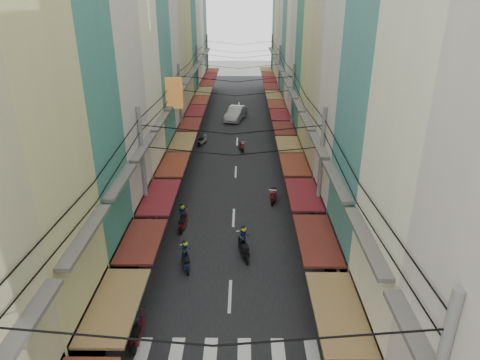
# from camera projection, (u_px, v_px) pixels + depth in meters

# --- Properties ---
(ground) EXTENTS (160.00, 160.00, 0.00)m
(ground) POSITION_uv_depth(u_px,v_px,m) (231.00, 272.00, 22.71)
(ground) COLOR slate
(ground) RESTS_ON ground
(road) EXTENTS (10.00, 80.00, 0.02)m
(road) POSITION_uv_depth(u_px,v_px,m) (237.00, 148.00, 41.06)
(road) COLOR black
(road) RESTS_ON ground
(sidewalk_left) EXTENTS (3.00, 80.00, 0.06)m
(sidewalk_left) POSITION_uv_depth(u_px,v_px,m) (169.00, 148.00, 41.10)
(sidewalk_left) COLOR gray
(sidewalk_left) RESTS_ON ground
(sidewalk_right) EXTENTS (3.00, 80.00, 0.06)m
(sidewalk_right) POSITION_uv_depth(u_px,v_px,m) (305.00, 148.00, 41.00)
(sidewalk_right) COLOR gray
(sidewalk_right) RESTS_ON ground
(crosswalk) EXTENTS (7.55, 2.40, 0.01)m
(crosswalk) POSITION_uv_depth(u_px,v_px,m) (227.00, 360.00, 17.19)
(crosswalk) COLOR silver
(crosswalk) RESTS_ON ground
(building_row_left) EXTENTS (7.80, 67.67, 23.70)m
(building_row_left) POSITION_uv_depth(u_px,v_px,m) (137.00, 46.00, 34.08)
(building_row_left) COLOR beige
(building_row_left) RESTS_ON ground
(building_row_right) EXTENTS (7.80, 68.98, 22.59)m
(building_row_right) POSITION_uv_depth(u_px,v_px,m) (335.00, 51.00, 33.99)
(building_row_right) COLOR #387B6C
(building_row_right) RESTS_ON ground
(utility_poles) EXTENTS (10.20, 66.13, 8.20)m
(utility_poles) POSITION_uv_depth(u_px,v_px,m) (236.00, 90.00, 33.86)
(utility_poles) COLOR slate
(utility_poles) RESTS_ON ground
(white_car) EXTENTS (5.95, 3.51, 1.97)m
(white_car) POSITION_uv_depth(u_px,v_px,m) (236.00, 120.00, 50.41)
(white_car) COLOR silver
(white_car) RESTS_ON ground
(bicycle) EXTENTS (1.79, 0.85, 1.19)m
(bicycle) POSITION_uv_depth(u_px,v_px,m) (340.00, 260.00, 23.73)
(bicycle) COLOR black
(bicycle) RESTS_ON ground
(moving_scooters) EXTENTS (7.02, 27.75, 1.98)m
(moving_scooters) POSITION_uv_depth(u_px,v_px,m) (209.00, 227.00, 26.03)
(moving_scooters) COLOR black
(moving_scooters) RESTS_ON ground
(parked_scooters) EXTENTS (12.85, 15.12, 1.01)m
(parked_scooters) POSITION_uv_depth(u_px,v_px,m) (328.00, 333.00, 17.93)
(parked_scooters) COLOR black
(parked_scooters) RESTS_ON ground
(pedestrians) EXTENTS (14.15, 24.58, 2.21)m
(pedestrians) POSITION_uv_depth(u_px,v_px,m) (152.00, 252.00, 22.65)
(pedestrians) COLOR #27202B
(pedestrians) RESTS_ON ground
(market_umbrella) EXTENTS (2.12, 2.12, 2.23)m
(market_umbrella) POSITION_uv_depth(u_px,v_px,m) (348.00, 248.00, 21.26)
(market_umbrella) COLOR #B2B2B7
(market_umbrella) RESTS_ON ground
(traffic_sign) EXTENTS (0.10, 0.59, 2.69)m
(traffic_sign) POSITION_uv_depth(u_px,v_px,m) (337.00, 282.00, 18.75)
(traffic_sign) COLOR slate
(traffic_sign) RESTS_ON ground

